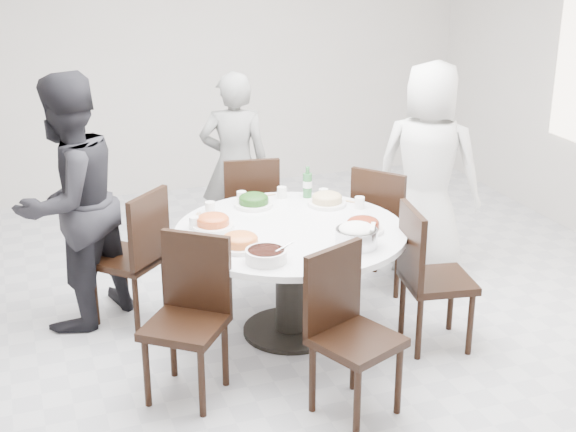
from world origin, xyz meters
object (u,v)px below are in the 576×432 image
object	(u,v)px
chair_se	(438,277)
diner_left	(69,203)
chair_nw	(128,256)
soup_bowl	(266,256)
dining_table	(291,281)
chair_s	(357,337)
diner_middle	(235,165)
beverage_bottle	(307,182)
chair_n	(249,211)
chair_sw	(185,323)
diner_right	(428,169)
chair_ne	(387,226)
rice_bowl	(356,238)

from	to	relation	value
chair_se	diner_left	world-z (taller)	diner_left
chair_nw	soup_bowl	bearing A→B (deg)	78.37
dining_table	chair_s	world-z (taller)	chair_s
diner_middle	beverage_bottle	distance (m)	0.95
chair_nw	chair_n	bearing A→B (deg)	164.04
diner_middle	dining_table	bearing A→B (deg)	104.47
diner_middle	soup_bowl	size ratio (longest dim) A/B	6.26
chair_n	chair_s	size ratio (longest dim) A/B	1.00
beverage_bottle	soup_bowl	bearing A→B (deg)	-122.58
chair_se	diner_middle	distance (m)	2.10
diner_left	chair_sw	bearing A→B (deg)	74.00
chair_n	chair_nw	bearing A→B (deg)	37.80
dining_table	soup_bowl	xyz separation A→B (m)	(-0.32, -0.45, 0.41)
chair_nw	chair_se	bearing A→B (deg)	105.78
diner_left	chair_nw	bearing A→B (deg)	125.30
diner_middle	diner_right	bearing A→B (deg)	163.67
dining_table	chair_nw	world-z (taller)	chair_nw
chair_s	soup_bowl	xyz separation A→B (m)	(-0.34, 0.55, 0.31)
dining_table	chair_n	size ratio (longest dim) A/B	1.58
diner_middle	chair_ne	bearing A→B (deg)	148.73
rice_bowl	diner_middle	bearing A→B (deg)	97.12
chair_nw	chair_sw	xyz separation A→B (m)	(0.15, -1.07, 0.00)
chair_se	chair_sw	bearing A→B (deg)	101.36
chair_nw	rice_bowl	distance (m)	1.62
chair_s	beverage_bottle	xyz separation A→B (m)	(0.30, 1.56, 0.39)
beverage_bottle	diner_right	bearing A→B (deg)	4.17
chair_sw	chair_s	distance (m)	0.98
diner_middle	beverage_bottle	bearing A→B (deg)	123.65
chair_se	diner_right	size ratio (longest dim) A/B	0.57
chair_nw	beverage_bottle	world-z (taller)	beverage_bottle
chair_ne	beverage_bottle	world-z (taller)	beverage_bottle
chair_se	chair_s	bearing A→B (deg)	133.13
dining_table	chair_s	xyz separation A→B (m)	(0.02, -1.00, 0.10)
rice_bowl	chair_sw	bearing A→B (deg)	-174.55
chair_n	chair_sw	distance (m)	1.87
diner_right	beverage_bottle	distance (m)	1.02
chair_s	diner_left	size ratio (longest dim) A/B	0.55
chair_n	diner_middle	size ratio (longest dim) A/B	0.62
chair_sw	chair_n	bearing A→B (deg)	99.47
dining_table	chair_n	world-z (taller)	chair_n
dining_table	diner_right	size ratio (longest dim) A/B	0.90
diner_left	soup_bowl	distance (m)	1.49
dining_table	chair_n	xyz separation A→B (m)	(0.06, 1.13, 0.10)
rice_bowl	beverage_bottle	bearing A→B (deg)	87.03
chair_se	beverage_bottle	world-z (taller)	beverage_bottle
chair_ne	dining_table	bearing A→B (deg)	78.49
chair_nw	chair_s	distance (m)	1.85
rice_bowl	chair_ne	bearing A→B (deg)	53.24
chair_n	rice_bowl	world-z (taller)	chair_n
chair_se	diner_middle	size ratio (longest dim) A/B	0.62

